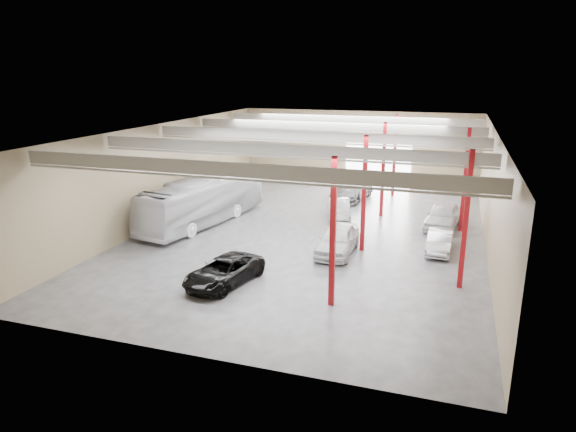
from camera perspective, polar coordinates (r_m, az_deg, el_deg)
The scene contains 8 objects.
depot_shell at distance 33.59m, azimuth 3.09°, elevation 6.27°, with size 22.12×32.12×7.06m.
coach_bus at distance 36.92m, azimuth -9.38°, elevation 1.68°, with size 2.77×11.84×3.30m, color silver.
black_sedan at distance 26.56m, azimuth -7.13°, elevation -6.11°, with size 2.25×4.89×1.36m, color black.
car_row_a at distance 30.76m, azimuth 5.54°, elevation -2.63°, with size 2.00×4.98×1.70m, color silver.
car_row_b at distance 38.15m, azimuth 5.66°, elevation 0.82°, with size 1.51×4.32×1.42m, color silver.
car_row_c at distance 43.96m, azimuth 7.14°, elevation 2.98°, with size 2.39×5.89×1.71m, color slate.
car_right_near at distance 32.25m, azimuth 16.51°, elevation -2.69°, with size 1.40×4.03×1.33m, color silver.
car_right_far at distance 37.18m, azimuth 16.84°, elevation 0.04°, with size 2.03×5.05×1.72m, color silver.
Camera 1 is at (8.72, -31.51, 10.57)m, focal length 32.00 mm.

